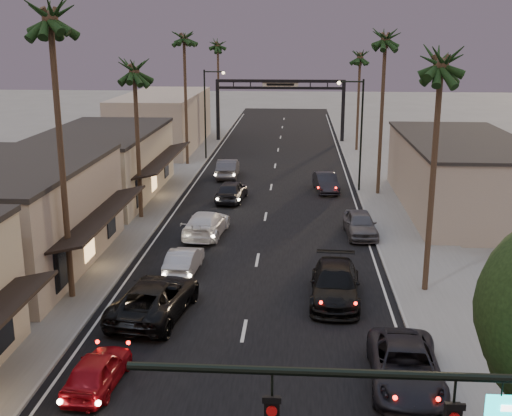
# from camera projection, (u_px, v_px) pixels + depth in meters

# --- Properties ---
(ground) EXTENTS (200.00, 200.00, 0.00)m
(ground) POSITION_uv_depth(u_px,v_px,m) (268.00, 206.00, 47.84)
(ground) COLOR slate
(ground) RESTS_ON ground
(road) EXTENTS (14.00, 120.00, 0.02)m
(road) POSITION_uv_depth(u_px,v_px,m) (271.00, 190.00, 52.66)
(road) COLOR black
(road) RESTS_ON ground
(sidewalk_left) EXTENTS (5.00, 92.00, 0.12)m
(sidewalk_left) POSITION_uv_depth(u_px,v_px,m) (173.00, 170.00, 59.99)
(sidewalk_left) COLOR slate
(sidewalk_left) RESTS_ON ground
(sidewalk_right) EXTENTS (5.00, 92.00, 0.12)m
(sidewalk_right) POSITION_uv_depth(u_px,v_px,m) (377.00, 173.00, 58.78)
(sidewalk_right) COLOR slate
(sidewalk_right) RESTS_ON ground
(storefront_mid) EXTENTS (8.00, 14.00, 5.50)m
(storefront_mid) POSITION_uv_depth(u_px,v_px,m) (14.00, 219.00, 34.47)
(storefront_mid) COLOR gray
(storefront_mid) RESTS_ON ground
(storefront_far) EXTENTS (8.00, 16.00, 5.00)m
(storefront_far) POSITION_uv_depth(u_px,v_px,m) (103.00, 165.00, 49.94)
(storefront_far) COLOR #BBAF8F
(storefront_far) RESTS_ON ground
(storefront_dist) EXTENTS (8.00, 20.00, 6.00)m
(storefront_dist) POSITION_uv_depth(u_px,v_px,m) (163.00, 121.00, 71.96)
(storefront_dist) COLOR gray
(storefront_dist) RESTS_ON ground
(building_right) EXTENTS (8.00, 18.00, 5.00)m
(building_right) POSITION_uv_depth(u_px,v_px,m) (461.00, 176.00, 46.30)
(building_right) COLOR gray
(building_right) RESTS_ON ground
(arch) EXTENTS (15.20, 0.40, 7.27)m
(arch) POSITION_uv_depth(u_px,v_px,m) (280.00, 95.00, 75.29)
(arch) COLOR black
(arch) RESTS_ON ground
(streetlight_right) EXTENTS (2.13, 0.30, 9.00)m
(streetlight_right) POSITION_uv_depth(u_px,v_px,m) (358.00, 126.00, 50.82)
(streetlight_right) COLOR black
(streetlight_right) RESTS_ON ground
(streetlight_left) EXTENTS (2.13, 0.30, 9.00)m
(streetlight_left) POSITION_uv_depth(u_px,v_px,m) (208.00, 107.00, 64.23)
(streetlight_left) COLOR black
(streetlight_left) RESTS_ON ground
(palm_lb) EXTENTS (3.20, 3.20, 15.20)m
(palm_lb) POSITION_uv_depth(u_px,v_px,m) (49.00, 10.00, 27.55)
(palm_lb) COLOR #38281C
(palm_lb) RESTS_ON ground
(palm_lc) EXTENTS (3.20, 3.20, 12.20)m
(palm_lc) POSITION_uv_depth(u_px,v_px,m) (134.00, 64.00, 41.80)
(palm_lc) COLOR #38281C
(palm_lc) RESTS_ON ground
(palm_ld) EXTENTS (3.20, 3.20, 14.20)m
(palm_ld) POSITION_uv_depth(u_px,v_px,m) (184.00, 34.00, 59.59)
(palm_ld) COLOR #38281C
(palm_ld) RESTS_ON ground
(palm_ra) EXTENTS (3.20, 3.20, 13.20)m
(palm_ra) POSITION_uv_depth(u_px,v_px,m) (442.00, 55.00, 28.89)
(palm_ra) COLOR #38281C
(palm_ra) RESTS_ON ground
(palm_rb) EXTENTS (3.20, 3.20, 14.20)m
(palm_rb) POSITION_uv_depth(u_px,v_px,m) (386.00, 34.00, 47.90)
(palm_rb) COLOR #38281C
(palm_rb) RESTS_ON ground
(palm_rc) EXTENTS (3.20, 3.20, 12.20)m
(palm_rc) POSITION_uv_depth(u_px,v_px,m) (360.00, 53.00, 67.67)
(palm_rc) COLOR #38281C
(palm_rc) RESTS_ON ground
(palm_far) EXTENTS (3.20, 3.20, 13.20)m
(palm_far) POSITION_uv_depth(u_px,v_px,m) (218.00, 42.00, 81.98)
(palm_far) COLOR #38281C
(palm_far) RESTS_ON ground
(oncoming_red) EXTENTS (1.85, 4.03, 1.34)m
(oncoming_red) POSITION_uv_depth(u_px,v_px,m) (97.00, 370.00, 23.06)
(oncoming_red) COLOR maroon
(oncoming_red) RESTS_ON ground
(oncoming_pickup) EXTENTS (3.64, 6.45, 1.70)m
(oncoming_pickup) POSITION_uv_depth(u_px,v_px,m) (155.00, 298.00, 28.92)
(oncoming_pickup) COLOR black
(oncoming_pickup) RESTS_ON ground
(oncoming_silver) EXTENTS (1.63, 4.19, 1.36)m
(oncoming_silver) POSITION_uv_depth(u_px,v_px,m) (184.00, 260.00, 34.23)
(oncoming_silver) COLOR #98999D
(oncoming_silver) RESTS_ON ground
(oncoming_white) EXTENTS (2.73, 5.62, 1.58)m
(oncoming_white) POSITION_uv_depth(u_px,v_px,m) (206.00, 224.00, 40.51)
(oncoming_white) COLOR silver
(oncoming_white) RESTS_ON ground
(oncoming_dgrey) EXTENTS (2.40, 4.93, 1.62)m
(oncoming_dgrey) POSITION_uv_depth(u_px,v_px,m) (231.00, 191.00, 48.99)
(oncoming_dgrey) COLOR black
(oncoming_dgrey) RESTS_ON ground
(oncoming_grey_far) EXTENTS (1.89, 5.08, 1.66)m
(oncoming_grey_far) POSITION_uv_depth(u_px,v_px,m) (228.00, 168.00, 57.12)
(oncoming_grey_far) COLOR #414145
(oncoming_grey_far) RESTS_ON ground
(curbside_near) EXTENTS (2.77, 5.57, 1.52)m
(curbside_near) POSITION_uv_depth(u_px,v_px,m) (405.00, 366.00, 23.14)
(curbside_near) COLOR black
(curbside_near) RESTS_ON ground
(curbside_black) EXTENTS (2.62, 5.83, 1.66)m
(curbside_black) POSITION_uv_depth(u_px,v_px,m) (335.00, 284.00, 30.60)
(curbside_black) COLOR black
(curbside_black) RESTS_ON ground
(curbside_grey) EXTENTS (2.13, 4.72, 1.57)m
(curbside_grey) POSITION_uv_depth(u_px,v_px,m) (360.00, 224.00, 40.49)
(curbside_grey) COLOR #4A4B4F
(curbside_grey) RESTS_ON ground
(curbside_far) EXTENTS (2.16, 4.73, 1.50)m
(curbside_far) POSITION_uv_depth(u_px,v_px,m) (326.00, 182.00, 51.97)
(curbside_far) COLOR black
(curbside_far) RESTS_ON ground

